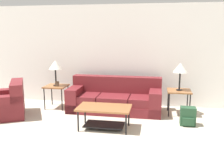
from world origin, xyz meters
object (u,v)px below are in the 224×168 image
table_lamp_left (55,65)px  table_lamp_right (180,68)px  coffee_table (104,113)px  couch (115,99)px  armchair (4,104)px  side_table_right (179,93)px  side_table_left (56,88)px  backpack (188,117)px

table_lamp_left → table_lamp_right: bearing=0.0°
coffee_table → table_lamp_right: bearing=38.0°
couch → armchair: couch is taller
table_lamp_left → coffee_table: bearing=-38.8°
table_lamp_left → side_table_right: bearing=-0.0°
side_table_left → table_lamp_left: (-0.00, 0.00, 0.57)m
couch → table_lamp_left: table_lamp_left is taller
couch → side_table_left: couch is taller
side_table_left → table_lamp_left: bearing=116.6°
couch → side_table_right: couch is taller
coffee_table → side_table_right: bearing=38.0°
side_table_left → backpack: 3.26m
side_table_left → table_lamp_left: 0.57m
coffee_table → armchair: bearing=171.9°
side_table_left → side_table_right: 3.03m
armchair → side_table_right: bearing=12.3°
coffee_table → table_lamp_left: table_lamp_left is taller
table_lamp_left → table_lamp_right: 3.03m
table_lamp_right → backpack: size_ratio=1.66×
couch → backpack: size_ratio=5.79×
coffee_table → side_table_left: (-1.49, 1.20, 0.19)m
armchair → side_table_left: (0.92, 0.86, 0.24)m
coffee_table → table_lamp_right: 2.09m
side_table_left → side_table_right: bearing=0.0°
coffee_table → backpack: 1.74m
couch → table_lamp_left: 1.71m
backpack → table_lamp_right: bearing=100.5°
armchair → table_lamp_right: (3.95, 0.86, 0.81)m
armchair → side_table_left: armchair is taller
coffee_table → side_table_right: side_table_right is taller
table_lamp_left → backpack: table_lamp_left is taller
armchair → table_lamp_left: size_ratio=2.06×
armchair → side_table_right: armchair is taller
table_lamp_right → side_table_left: bearing=-180.0°
side_table_left → table_lamp_right: (3.03, 0.00, 0.57)m
couch → table_lamp_right: (1.51, 0.01, 0.80)m
armchair → table_lamp_left: (0.92, 0.86, 0.81)m
side_table_left → table_lamp_right: table_lamp_right is taller
couch → side_table_right: size_ratio=3.89×
table_lamp_left → backpack: (3.16, -0.72, -0.90)m
couch → table_lamp_left: bearing=179.6°
coffee_table → side_table_left: bearing=141.2°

